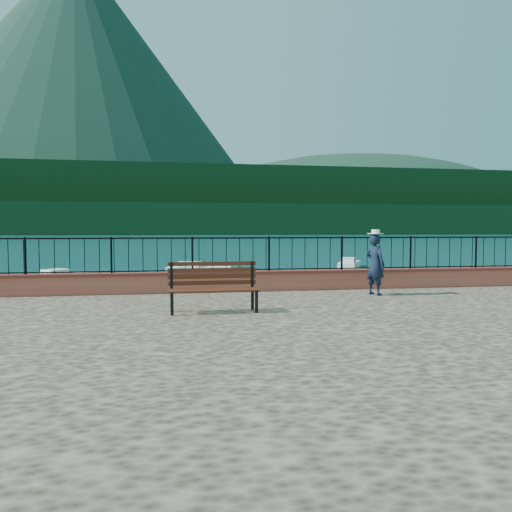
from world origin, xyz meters
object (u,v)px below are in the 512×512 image
object	(u,v)px
boat_2	(357,274)
boat_4	(199,267)
boat_1	(327,281)
boat_0	(142,294)
boat_5	(349,262)
person	(375,265)
boat_3	(64,275)
park_bench	(214,297)

from	to	relation	value
boat_2	boat_4	xyz separation A→B (m)	(-8.65, 6.96, 0.00)
boat_2	boat_1	bearing A→B (deg)	-170.41
boat_0	boat_5	size ratio (longest dim) A/B	0.88
person	boat_1	xyz separation A→B (m)	(2.33, 11.02, -1.62)
boat_1	boat_4	xyz separation A→B (m)	(-5.69, 10.50, 0.00)
person	boat_1	world-z (taller)	person
boat_1	boat_4	size ratio (longest dim) A/B	0.90
person	boat_0	world-z (taller)	person
boat_0	boat_1	size ratio (longest dim) A/B	0.90
boat_1	boat_3	xyz separation A→B (m)	(-13.56, 5.76, 0.00)
boat_2	person	bearing A→B (deg)	-150.48
person	boat_4	world-z (taller)	person
park_bench	boat_2	xyz separation A→B (m)	(9.85, 16.59, -1.12)
boat_3	boat_0	bearing A→B (deg)	-108.85
park_bench	boat_3	world-z (taller)	park_bench
person	boat_4	bearing A→B (deg)	-15.80
boat_4	boat_1	bearing A→B (deg)	-50.85
boat_1	boat_2	size ratio (longest dim) A/B	1.16
park_bench	boat_1	xyz separation A→B (m)	(6.89, 13.05, -1.12)
boat_2	boat_5	distance (m)	11.01
park_bench	person	bearing A→B (deg)	23.71
boat_4	person	bearing A→B (deg)	-70.42
park_bench	boat_0	distance (m)	9.79
boat_3	boat_4	size ratio (longest dim) A/B	0.79
boat_5	boat_4	bearing A→B (deg)	134.10
boat_3	boat_4	world-z (taller)	same
person	boat_2	distance (m)	15.58
boat_0	boat_4	distance (m)	14.38
person	boat_0	size ratio (longest dim) A/B	0.46
boat_2	boat_3	size ratio (longest dim) A/B	0.99
boat_3	boat_4	bearing A→B (deg)	-14.69
person	boat_5	world-z (taller)	person
boat_1	boat_3	size ratio (longest dim) A/B	1.15
boat_1	boat_5	world-z (taller)	same
park_bench	boat_0	size ratio (longest dim) A/B	0.54
boat_4	boat_3	bearing A→B (deg)	-138.21
boat_1	boat_2	xyz separation A→B (m)	(2.96, 3.54, 0.00)
boat_2	boat_3	distance (m)	16.67
boat_3	boat_5	xyz separation A→B (m)	(20.02, 8.22, 0.00)
person	boat_3	xyz separation A→B (m)	(-11.23, 16.78, -1.62)
park_bench	boat_3	bearing A→B (deg)	109.21
person	boat_0	xyz separation A→B (m)	(-6.51, 7.49, -1.62)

